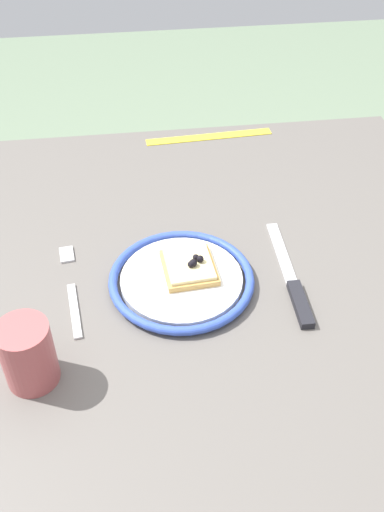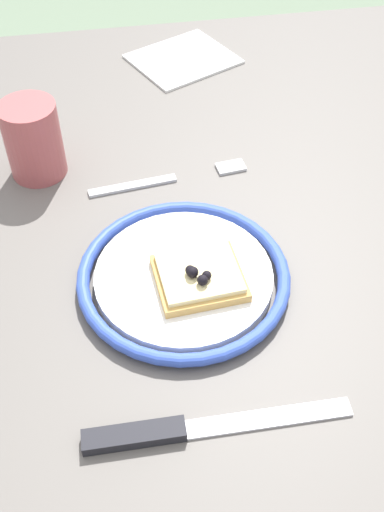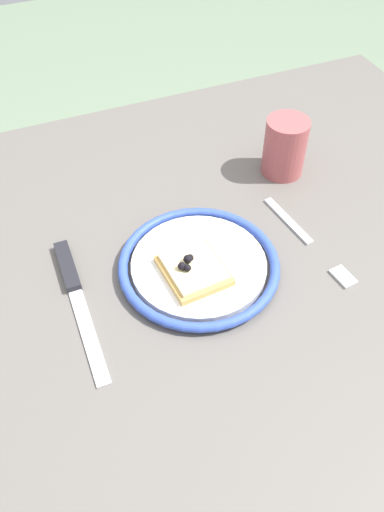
{
  "view_description": "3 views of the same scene",
  "coord_description": "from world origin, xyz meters",
  "views": [
    {
      "loc": [
        -0.03,
        -0.66,
        1.39
      ],
      "look_at": [
        0.06,
        0.01,
        0.78
      ],
      "focal_mm": 40.91,
      "sensor_mm": 36.0,
      "label": 1
    },
    {
      "loc": [
        0.46,
        -0.08,
        1.25
      ],
      "look_at": [
        0.03,
        -0.0,
        0.78
      ],
      "focal_mm": 43.54,
      "sensor_mm": 36.0,
      "label": 2
    },
    {
      "loc": [
        0.23,
        0.42,
        1.3
      ],
      "look_at": [
        0.04,
        -0.02,
        0.77
      ],
      "focal_mm": 36.28,
      "sensor_mm": 36.0,
      "label": 3
    }
  ],
  "objects": [
    {
      "name": "ground_plane",
      "position": [
        0.0,
        0.0,
        0.0
      ],
      "size": [
        6.0,
        6.0,
        0.0
      ],
      "primitive_type": "plane",
      "color": "slate"
    },
    {
      "name": "dining_table",
      "position": [
        0.0,
        0.0,
        0.66
      ],
      "size": [
        1.08,
        0.92,
        0.75
      ],
      "color": "#5B5651",
      "rests_on": "ground_plane"
    },
    {
      "name": "napkin",
      "position": [
        -0.42,
        0.06,
        0.75
      ],
      "size": [
        0.18,
        0.19,
        0.0
      ],
      "primitive_type": "cube",
      "rotation": [
        0.0,
        0.0,
        0.44
      ],
      "color": "white",
      "rests_on": "dining_table"
    },
    {
      "name": "knife",
      "position": [
        0.21,
        -0.05,
        0.75
      ],
      "size": [
        0.02,
        0.24,
        0.01
      ],
      "color": "silver",
      "rests_on": "dining_table"
    },
    {
      "name": "cup",
      "position": [
        -0.18,
        -0.16,
        0.8
      ],
      "size": [
        0.07,
        0.07,
        0.1
      ],
      "primitive_type": "cylinder",
      "color": "#A54C4C",
      "rests_on": "dining_table"
    },
    {
      "name": "fork",
      "position": [
        -0.13,
        -0.0,
        0.75
      ],
      "size": [
        0.04,
        0.2,
        0.0
      ],
      "color": "silver",
      "rests_on": "dining_table"
    },
    {
      "name": "pizza_slice_near",
      "position": [
        0.05,
        -0.0,
        0.77
      ],
      "size": [
        0.09,
        0.09,
        0.03
      ],
      "color": "tan",
      "rests_on": "plate"
    },
    {
      "name": "plate",
      "position": [
        0.04,
        -0.01,
        0.76
      ],
      "size": [
        0.23,
        0.23,
        0.02
      ],
      "color": "white",
      "rests_on": "dining_table"
    }
  ]
}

